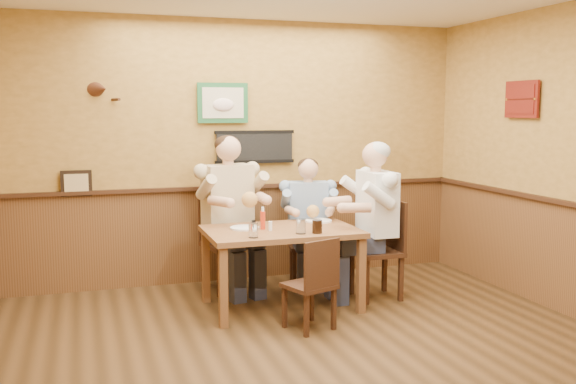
% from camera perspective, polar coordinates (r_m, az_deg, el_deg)
% --- Properties ---
extents(room, '(5.02, 5.03, 2.81)m').
position_cam_1_polar(room, '(4.76, 4.10, 5.34)').
color(room, '#35220F').
rests_on(room, ground).
extents(dining_table, '(1.40, 0.90, 0.75)m').
position_cam_1_polar(dining_table, '(5.98, -0.61, -4.16)').
color(dining_table, brown).
rests_on(dining_table, ground).
extents(chair_back_left, '(0.55, 0.55, 1.00)m').
position_cam_1_polar(chair_back_left, '(6.61, -5.34, -4.47)').
color(chair_back_left, '#3C2213').
rests_on(chair_back_left, ground).
extents(chair_back_right, '(0.47, 0.47, 0.84)m').
position_cam_1_polar(chair_back_right, '(6.87, 1.76, -4.67)').
color(chair_back_right, '#3C2213').
rests_on(chair_back_right, ground).
extents(chair_right_end, '(0.45, 0.45, 0.97)m').
position_cam_1_polar(chair_right_end, '(6.38, 7.85, -5.09)').
color(chair_right_end, '#3C2213').
rests_on(chair_right_end, ground).
extents(chair_near_side, '(0.47, 0.47, 0.79)m').
position_cam_1_polar(chair_near_side, '(5.46, 1.89, -8.10)').
color(chair_near_side, '#3C2213').
rests_on(chair_near_side, ground).
extents(diner_tan_shirt, '(0.79, 0.79, 1.43)m').
position_cam_1_polar(diner_tan_shirt, '(6.57, -5.37, -2.64)').
color(diner_tan_shirt, beige).
rests_on(diner_tan_shirt, ground).
extents(diner_blue_polo, '(0.67, 0.67, 1.21)m').
position_cam_1_polar(diner_blue_polo, '(6.83, 1.77, -3.18)').
color(diner_blue_polo, '#7D98BB').
rests_on(diner_blue_polo, ground).
extents(diner_white_elder, '(0.65, 0.65, 1.38)m').
position_cam_1_polar(diner_white_elder, '(6.34, 7.88, -3.26)').
color(diner_white_elder, white).
rests_on(diner_white_elder, ground).
extents(water_glass_left, '(0.11, 0.11, 0.13)m').
position_cam_1_polar(water_glass_left, '(5.56, -3.10, -3.43)').
color(water_glass_left, white).
rests_on(water_glass_left, dining_table).
extents(water_glass_mid, '(0.11, 0.11, 0.13)m').
position_cam_1_polar(water_glass_mid, '(5.73, 1.15, -3.06)').
color(water_glass_mid, silver).
rests_on(water_glass_mid, dining_table).
extents(cola_tumbler, '(0.09, 0.09, 0.12)m').
position_cam_1_polar(cola_tumbler, '(5.75, 2.61, -3.10)').
color(cola_tumbler, black).
rests_on(cola_tumbler, dining_table).
extents(hot_sauce_bottle, '(0.05, 0.05, 0.19)m').
position_cam_1_polar(hot_sauce_bottle, '(5.94, -2.25, -2.43)').
color(hot_sauce_bottle, red).
rests_on(hot_sauce_bottle, dining_table).
extents(salt_shaker, '(0.04, 0.04, 0.09)m').
position_cam_1_polar(salt_shaker, '(5.87, -1.58, -3.05)').
color(salt_shaker, white).
rests_on(salt_shaker, dining_table).
extents(pepper_shaker, '(0.04, 0.04, 0.09)m').
position_cam_1_polar(pepper_shaker, '(5.95, -3.06, -2.92)').
color(pepper_shaker, black).
rests_on(pepper_shaker, dining_table).
extents(plate_far_left, '(0.35, 0.35, 0.02)m').
position_cam_1_polar(plate_far_left, '(5.98, -3.88, -3.19)').
color(plate_far_left, white).
rests_on(plate_far_left, dining_table).
extents(plate_far_right, '(0.33, 0.33, 0.02)m').
position_cam_1_polar(plate_far_right, '(6.35, 2.75, -2.57)').
color(plate_far_right, white).
rests_on(plate_far_right, dining_table).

